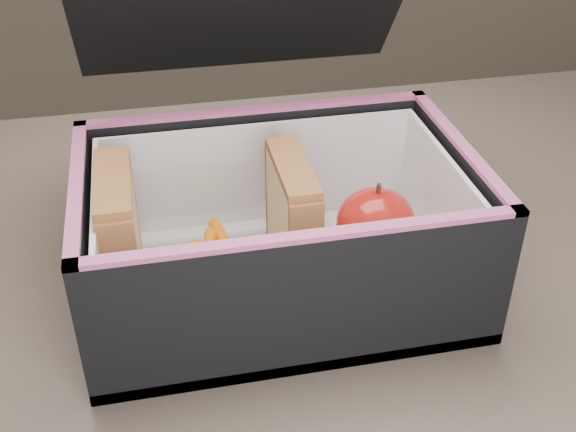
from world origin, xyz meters
TOP-DOWN VIEW (x-y plane):
  - kitchen_table at (0.00, 0.00)m, footprint 1.20×0.80m
  - lunch_bag at (0.01, 0.02)m, footprint 0.31×0.33m
  - plastic_tub at (-0.05, 0.01)m, footprint 0.18×0.13m
  - sandwich_left at (-0.12, 0.01)m, footprint 0.03×0.10m
  - sandwich_right at (0.02, 0.01)m, footprint 0.03×0.09m
  - carrot_sticks at (-0.04, 0.00)m, footprint 0.05×0.13m
  - paper_napkin at (0.09, 0.02)m, footprint 0.09×0.10m
  - red_apple at (0.09, 0.02)m, footprint 0.07×0.07m

SIDE VIEW (x-z plane):
  - kitchen_table at x=0.00m, z-range 0.28..1.03m
  - paper_napkin at x=0.09m, z-range 0.76..0.77m
  - carrot_sticks at x=-0.04m, z-range 0.77..0.80m
  - plastic_tub at x=-0.05m, z-range 0.76..0.84m
  - red_apple at x=0.09m, z-range 0.77..0.84m
  - lunch_bag at x=0.01m, z-range 0.68..0.96m
  - sandwich_right at x=0.02m, z-range 0.77..0.87m
  - sandwich_left at x=-0.12m, z-range 0.77..0.87m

